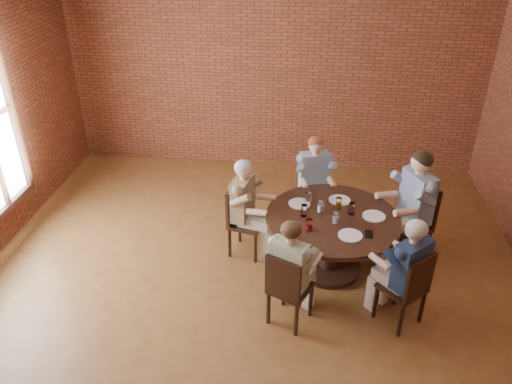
# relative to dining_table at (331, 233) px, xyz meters

# --- Properties ---
(floor) EXTENTS (7.00, 7.00, 0.00)m
(floor) POSITION_rel_dining_table_xyz_m (-0.90, -0.70, -0.53)
(floor) COLOR brown
(floor) RESTS_ON ground
(wall_back) EXTENTS (7.00, 0.00, 7.00)m
(wall_back) POSITION_rel_dining_table_xyz_m (-0.90, 2.80, 1.17)
(wall_back) COLOR brown
(wall_back) RESTS_ON ground
(dining_table) EXTENTS (1.54, 1.54, 0.75)m
(dining_table) POSITION_rel_dining_table_xyz_m (0.00, 0.00, 0.00)
(dining_table) COLOR black
(dining_table) RESTS_ON floor
(chair_a) EXTENTS (0.61, 0.61, 0.98)m
(chair_a) POSITION_rel_dining_table_xyz_m (1.03, 0.46, -0.00)
(chair_a) COLOR black
(chair_a) RESTS_ON floor
(diner_a) EXTENTS (0.87, 0.81, 1.40)m
(diner_a) POSITION_rel_dining_table_xyz_m (0.94, 0.42, 0.17)
(diner_a) COLOR #385292
(diner_a) RESTS_ON floor
(chair_b) EXTENTS (0.47, 0.47, 0.91)m
(chair_b) POSITION_rel_dining_table_xyz_m (-0.23, 1.06, -0.03)
(chair_b) COLOR black
(chair_b) RESTS_ON floor
(diner_b) EXTENTS (0.61, 0.70, 1.28)m
(diner_b) POSITION_rel_dining_table_xyz_m (-0.21, 0.99, 0.11)
(diner_b) COLOR gray
(diner_b) RESTS_ON floor
(chair_c) EXTENTS (0.48, 0.48, 0.91)m
(chair_c) POSITION_rel_dining_table_xyz_m (-1.09, 0.27, -0.03)
(chair_c) COLOR black
(chair_c) RESTS_ON floor
(diner_c) EXTENTS (0.71, 0.63, 1.28)m
(diner_c) POSITION_rel_dining_table_xyz_m (-1.02, 0.25, 0.11)
(diner_c) COLOR brown
(diner_c) RESTS_ON floor
(chair_d) EXTENTS (0.52, 0.52, 0.89)m
(chair_d) POSITION_rel_dining_table_xyz_m (-0.46, -0.96, -0.04)
(chair_d) COLOR black
(chair_d) RESTS_ON floor
(diner_d) EXTENTS (0.69, 0.74, 1.25)m
(diner_d) POSITION_rel_dining_table_xyz_m (-0.43, -0.89, 0.10)
(diner_d) COLOR #B49C8D
(diner_d) RESTS_ON floor
(chair_e) EXTENTS (0.56, 0.56, 0.90)m
(chair_e) POSITION_rel_dining_table_xyz_m (0.75, -0.83, -0.04)
(chair_e) COLOR black
(chair_e) RESTS_ON floor
(diner_e) EXTENTS (0.76, 0.77, 1.27)m
(diner_e) POSITION_rel_dining_table_xyz_m (0.70, -0.78, 0.10)
(diner_e) COLOR navy
(diner_e) RESTS_ON floor
(plate_a) EXTENTS (0.26, 0.26, 0.01)m
(plate_a) POSITION_rel_dining_table_xyz_m (0.46, 0.05, 0.23)
(plate_a) COLOR white
(plate_a) RESTS_ON dining_table
(plate_b) EXTENTS (0.26, 0.26, 0.01)m
(plate_b) POSITION_rel_dining_table_xyz_m (0.09, 0.37, 0.23)
(plate_b) COLOR white
(plate_b) RESTS_ON dining_table
(plate_c) EXTENTS (0.26, 0.26, 0.01)m
(plate_c) POSITION_rel_dining_table_xyz_m (-0.39, 0.24, 0.23)
(plate_c) COLOR white
(plate_c) RESTS_ON dining_table
(plate_d) EXTENTS (0.26, 0.26, 0.01)m
(plate_d) POSITION_rel_dining_table_xyz_m (0.17, -0.36, 0.23)
(plate_d) COLOR white
(plate_d) RESTS_ON dining_table
(glass_a) EXTENTS (0.07, 0.07, 0.14)m
(glass_a) POSITION_rel_dining_table_xyz_m (0.21, 0.09, 0.29)
(glass_a) COLOR white
(glass_a) RESTS_ON dining_table
(glass_b) EXTENTS (0.07, 0.07, 0.14)m
(glass_b) POSITION_rel_dining_table_xyz_m (0.07, 0.19, 0.29)
(glass_b) COLOR white
(glass_b) RESTS_ON dining_table
(glass_c) EXTENTS (0.07, 0.07, 0.14)m
(glass_c) POSITION_rel_dining_table_xyz_m (-0.29, 0.28, 0.29)
(glass_c) COLOR white
(glass_c) RESTS_ON dining_table
(glass_d) EXTENTS (0.07, 0.07, 0.14)m
(glass_d) POSITION_rel_dining_table_xyz_m (-0.14, 0.09, 0.29)
(glass_d) COLOR white
(glass_d) RESTS_ON dining_table
(glass_e) EXTENTS (0.07, 0.07, 0.14)m
(glass_e) POSITION_rel_dining_table_xyz_m (-0.33, -0.01, 0.29)
(glass_e) COLOR white
(glass_e) RESTS_ON dining_table
(glass_f) EXTENTS (0.07, 0.07, 0.14)m
(glass_f) POSITION_rel_dining_table_xyz_m (-0.27, -0.30, 0.29)
(glass_f) COLOR white
(glass_f) RESTS_ON dining_table
(glass_g) EXTENTS (0.07, 0.07, 0.14)m
(glass_g) POSITION_rel_dining_table_xyz_m (0.02, -0.13, 0.29)
(glass_g) COLOR white
(glass_g) RESTS_ON dining_table
(smartphone) EXTENTS (0.08, 0.16, 0.01)m
(smartphone) POSITION_rel_dining_table_xyz_m (0.37, -0.31, 0.23)
(smartphone) COLOR black
(smartphone) RESTS_ON dining_table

